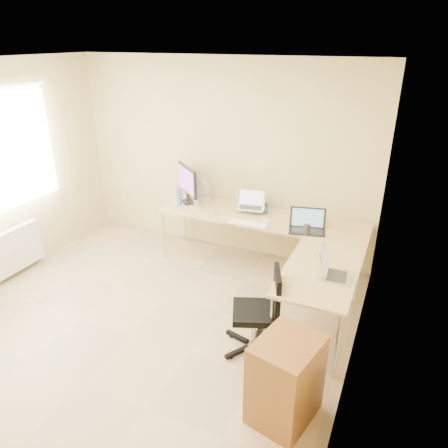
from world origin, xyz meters
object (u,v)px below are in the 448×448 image
at_px(keyboard, 248,224).
at_px(mug, 196,203).
at_px(monitor, 187,184).
at_px(cabinet, 286,380).
at_px(desk_return, 318,301).
at_px(office_chair, 254,305).
at_px(laptop_center, 251,200).
at_px(laptop_return, 336,266).
at_px(desk_fan, 203,191).
at_px(desk_main, 260,242).
at_px(laptop_black, 308,221).
at_px(water_bottle, 179,196).

relative_size(keyboard, mug, 5.22).
bearing_deg(monitor, keyboard, 20.37).
distance_m(monitor, cabinet, 3.10).
xyz_separation_m(desk_return, office_chair, (-0.49, -0.52, 0.14)).
relative_size(desk_return, office_chair, 1.48).
bearing_deg(laptop_center, mug, 176.46).
relative_size(laptop_center, laptop_return, 1.00).
relative_size(laptop_center, desk_fan, 1.24).
height_order(monitor, cabinet, monitor).
relative_size(keyboard, cabinet, 0.64).
xyz_separation_m(laptop_center, laptop_return, (1.30, -1.18, -0.04)).
distance_m(office_chair, cabinet, 0.83).
bearing_deg(laptop_return, office_chair, 118.87).
bearing_deg(desk_fan, desk_main, -11.66).
bearing_deg(laptop_center, desk_main, -35.83).
bearing_deg(laptop_black, mug, 159.77).
bearing_deg(cabinet, office_chair, 141.18).
xyz_separation_m(monitor, laptop_black, (1.71, -0.26, -0.13)).
height_order(water_bottle, cabinet, water_bottle).
distance_m(monitor, water_bottle, 0.20).
height_order(monitor, laptop_return, monitor).
xyz_separation_m(laptop_return, office_chair, (-0.64, -0.42, -0.35)).
height_order(monitor, desk_fan, monitor).
bearing_deg(laptop_center, water_bottle, 179.56).
bearing_deg(keyboard, office_chair, -67.24).
bearing_deg(water_bottle, keyboard, -11.57).
bearing_deg(desk_return, laptop_center, 136.71).
distance_m(desk_main, keyboard, 0.48).
bearing_deg(desk_main, cabinet, -65.58).
relative_size(water_bottle, cabinet, 0.34).
height_order(keyboard, mug, mug).
distance_m(water_bottle, office_chair, 2.19).
xyz_separation_m(desk_return, monitor, (-2.05, 1.06, 0.62)).
relative_size(mug, water_bottle, 0.36).
distance_m(monitor, laptop_center, 0.91).
distance_m(desk_main, laptop_black, 0.83).
relative_size(laptop_center, water_bottle, 1.39).
bearing_deg(office_chair, desk_main, 86.05).
height_order(laptop_center, keyboard, laptop_center).
bearing_deg(desk_return, keyboard, 145.85).
distance_m(laptop_center, keyboard, 0.43).
xyz_separation_m(desk_return, laptop_return, (0.15, -0.09, 0.48)).
distance_m(laptop_black, water_bottle, 1.76).
height_order(laptop_center, office_chair, laptop_center).
bearing_deg(monitor, desk_main, 36.52).
relative_size(monitor, office_chair, 0.68).
bearing_deg(office_chair, monitor, 113.08).
height_order(office_chair, cabinet, office_chair).
relative_size(monitor, desk_fan, 2.11).
bearing_deg(office_chair, laptop_black, 61.90).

